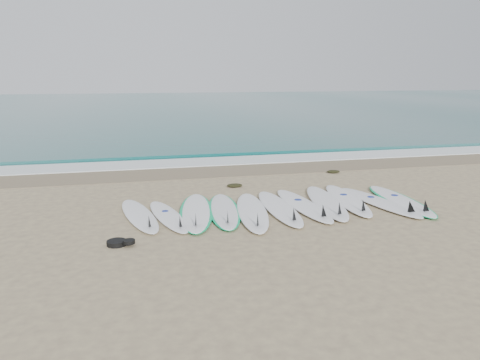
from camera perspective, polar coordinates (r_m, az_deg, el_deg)
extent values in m
plane|color=#9A8764|center=(9.82, 4.45, -3.54)|extent=(120.00, 120.00, 0.00)
cube|color=#205F5F|center=(41.64, -9.65, 8.91)|extent=(120.00, 55.00, 0.03)
cube|color=#76664E|center=(13.66, -0.86, 1.21)|extent=(120.00, 1.80, 0.01)
cube|color=silver|center=(15.00, -2.05, 2.31)|extent=(120.00, 1.40, 0.04)
cube|color=#205F5F|center=(16.44, -3.10, 3.34)|extent=(120.00, 1.00, 0.10)
ellipsoid|color=white|center=(9.45, -12.20, -4.19)|extent=(0.94, 2.54, 0.08)
cone|color=black|center=(8.56, -11.02, -4.92)|extent=(0.25, 0.30, 0.26)
ellipsoid|color=white|center=(9.30, -8.77, -4.34)|extent=(0.87, 2.35, 0.07)
cone|color=black|center=(8.48, -7.32, -5.04)|extent=(0.23, 0.28, 0.25)
cylinder|color=navy|center=(9.49, -9.12, -3.75)|extent=(0.15, 0.15, 0.01)
ellipsoid|color=white|center=(9.51, -5.38, -3.81)|extent=(0.97, 2.82, 0.09)
ellipsoid|color=#00BC6A|center=(9.51, -5.38, -3.85)|extent=(1.07, 2.85, 0.06)
cone|color=black|center=(8.49, -5.42, -4.71)|extent=(0.27, 0.33, 0.29)
ellipsoid|color=white|center=(9.56, -1.96, -3.68)|extent=(0.87, 2.63, 0.08)
ellipsoid|color=#00BC6A|center=(9.56, -1.96, -3.71)|extent=(0.97, 2.66, 0.06)
cone|color=black|center=(8.62, -1.51, -4.49)|extent=(0.25, 0.30, 0.28)
ellipsoid|color=white|center=(9.48, 1.48, -3.80)|extent=(1.05, 2.89, 0.09)
cone|color=black|center=(8.44, 2.16, -4.74)|extent=(0.29, 0.34, 0.30)
ellipsoid|color=white|center=(9.76, 4.77, -3.36)|extent=(0.68, 2.76, 0.09)
cone|color=black|center=(8.79, 6.59, -4.14)|extent=(0.24, 0.30, 0.29)
ellipsoid|color=white|center=(10.01, 7.65, -3.02)|extent=(0.66, 2.73, 0.09)
cone|color=black|center=(9.10, 10.13, -3.69)|extent=(0.24, 0.30, 0.29)
cylinder|color=navy|center=(10.23, 7.08, -2.40)|extent=(0.16, 0.16, 0.01)
ellipsoid|color=white|center=(10.31, 10.44, -2.64)|extent=(1.08, 2.91, 0.09)
cone|color=black|center=(9.29, 12.03, -3.35)|extent=(0.29, 0.34, 0.30)
ellipsoid|color=white|center=(10.60, 12.91, -2.33)|extent=(0.96, 2.80, 0.09)
cone|color=black|center=(9.64, 14.79, -2.96)|extent=(0.27, 0.32, 0.29)
cylinder|color=navy|center=(10.83, 12.50, -1.74)|extent=(0.18, 0.18, 0.01)
ellipsoid|color=white|center=(10.59, 16.50, -2.55)|extent=(0.94, 2.72, 0.09)
cone|color=black|center=(9.84, 20.06, -3.04)|extent=(0.27, 0.31, 0.28)
cylinder|color=navy|center=(10.78, 15.67, -2.00)|extent=(0.17, 0.17, 0.01)
ellipsoid|color=white|center=(10.87, 18.93, -2.34)|extent=(0.74, 2.74, 0.09)
ellipsoid|color=#00BC6A|center=(10.87, 18.92, -2.37)|extent=(0.84, 2.77, 0.06)
cone|color=black|center=(10.01, 21.68, -2.90)|extent=(0.25, 0.30, 0.29)
cylinder|color=navy|center=(11.08, 18.31, -1.77)|extent=(0.17, 0.17, 0.01)
ellipsoid|color=black|center=(11.67, -0.67, -0.65)|extent=(0.39, 0.30, 0.07)
ellipsoid|color=black|center=(13.59, 11.32, 1.03)|extent=(0.37, 0.29, 0.07)
cylinder|color=black|center=(8.03, -14.82, -7.42)|extent=(0.32, 0.32, 0.08)
cylinder|color=black|center=(7.92, -13.39, -7.32)|extent=(0.20, 0.20, 0.06)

